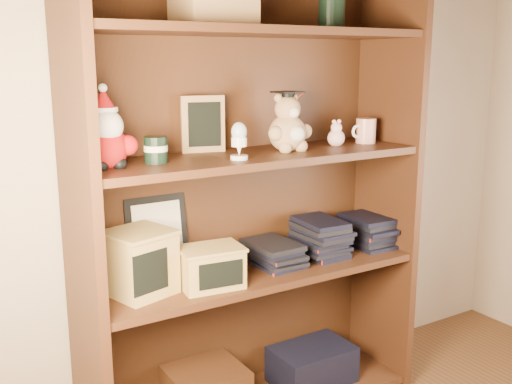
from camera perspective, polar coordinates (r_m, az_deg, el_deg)
bookcase at (r=2.04m, az=-0.81°, el=-0.87°), size 1.20×0.35×1.60m
shelf_lower at (r=2.07m, az=-0.00°, el=-7.65°), size 1.14×0.33×0.02m
shelf_upper at (r=1.97m, az=-0.00°, el=3.34°), size 1.14×0.33×0.02m
santa_plush at (r=1.74m, az=-14.09°, el=5.12°), size 0.17×0.13×0.25m
teachers_tin at (r=1.80m, az=-9.52°, el=4.01°), size 0.07×0.07×0.08m
chalkboard_plaque at (r=1.99m, az=-5.07°, el=6.37°), size 0.15×0.09×0.19m
egg_cup at (r=1.84m, az=-1.62°, el=5.03°), size 0.05×0.05×0.12m
grad_teddy_bear at (r=2.02m, az=3.11°, el=6.13°), size 0.17×0.14×0.20m
pink_figurine at (r=2.16m, az=7.65°, el=5.35°), size 0.06×0.06×0.10m
teacher_mug at (r=2.24m, az=10.38°, el=5.76°), size 0.10×0.07×0.09m
certificate_frame at (r=2.01m, az=-9.40°, el=-4.09°), size 0.21×0.05×0.26m
treats_box at (r=1.86m, az=-11.00°, el=-6.56°), size 0.23×0.23×0.20m
pencils_box at (r=1.89m, az=-4.32°, el=-7.10°), size 0.21×0.16×0.13m
book_stack_left at (r=2.09m, az=1.89°, el=-5.69°), size 0.14×0.20×0.10m
book_stack_mid at (r=2.19m, az=6.16°, el=-4.22°), size 0.14×0.20×0.14m
book_stack_right at (r=2.34m, az=10.50°, el=-3.72°), size 0.14×0.20×0.11m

